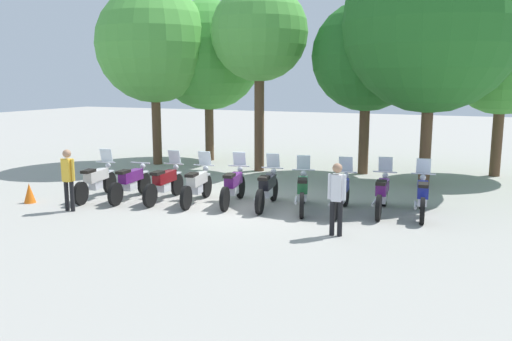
{
  "coord_description": "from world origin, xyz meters",
  "views": [
    {
      "loc": [
        5.55,
        -12.55,
        3.38
      ],
      "look_at": [
        0.0,
        0.5,
        0.9
      ],
      "focal_mm": 36.72,
      "sensor_mm": 36.0,
      "label": 1
    }
  ],
  "objects_px": {
    "tree_4": "(432,23)",
    "motorcycle_5": "(268,188)",
    "tree_0": "(154,45)",
    "person_1": "(68,176)",
    "traffic_cone": "(29,193)",
    "tree_2": "(259,33)",
    "tree_3": "(367,57)",
    "motorcycle_4": "(233,185)",
    "motorcycle_1": "(131,182)",
    "motorcycle_6": "(303,191)",
    "motorcycle_8": "(382,193)",
    "motorcycle_7": "(341,193)",
    "motorcycle_0": "(96,181)",
    "tree_5": "(503,63)",
    "tree_1": "(208,56)",
    "motorcycle_3": "(197,184)",
    "motorcycle_9": "(422,195)",
    "motorcycle_2": "(165,183)",
    "person_0": "(337,194)"
  },
  "relations": [
    {
      "from": "tree_4",
      "to": "motorcycle_5",
      "type": "bearing_deg",
      "value": -127.44
    },
    {
      "from": "tree_0",
      "to": "person_1",
      "type": "bearing_deg",
      "value": -73.33
    },
    {
      "from": "tree_0",
      "to": "traffic_cone",
      "type": "bearing_deg",
      "value": -85.75
    },
    {
      "from": "tree_2",
      "to": "tree_3",
      "type": "distance_m",
      "value": 3.9
    },
    {
      "from": "motorcycle_4",
      "to": "traffic_cone",
      "type": "distance_m",
      "value": 5.66
    },
    {
      "from": "motorcycle_1",
      "to": "tree_3",
      "type": "distance_m",
      "value": 9.26
    },
    {
      "from": "tree_2",
      "to": "tree_3",
      "type": "relative_size",
      "value": 1.11
    },
    {
      "from": "motorcycle_6",
      "to": "motorcycle_8",
      "type": "relative_size",
      "value": 0.97
    },
    {
      "from": "motorcycle_7",
      "to": "tree_4",
      "type": "relative_size",
      "value": 0.28
    },
    {
      "from": "motorcycle_0",
      "to": "tree_5",
      "type": "relative_size",
      "value": 0.38
    },
    {
      "from": "motorcycle_0",
      "to": "motorcycle_5",
      "type": "height_order",
      "value": "same"
    },
    {
      "from": "tree_3",
      "to": "traffic_cone",
      "type": "bearing_deg",
      "value": -132.73
    },
    {
      "from": "motorcycle_5",
      "to": "tree_1",
      "type": "distance_m",
      "value": 9.37
    },
    {
      "from": "motorcycle_7",
      "to": "tree_0",
      "type": "bearing_deg",
      "value": 57.6
    },
    {
      "from": "motorcycle_1",
      "to": "motorcycle_3",
      "type": "bearing_deg",
      "value": -85.2
    },
    {
      "from": "motorcycle_9",
      "to": "tree_4",
      "type": "bearing_deg",
      "value": -1.33
    },
    {
      "from": "motorcycle_1",
      "to": "motorcycle_3",
      "type": "height_order",
      "value": "motorcycle_3"
    },
    {
      "from": "motorcycle_1",
      "to": "motorcycle_2",
      "type": "xyz_separation_m",
      "value": [
        0.98,
        0.24,
        0.01
      ]
    },
    {
      "from": "motorcycle_0",
      "to": "tree_1",
      "type": "xyz_separation_m",
      "value": [
        -0.44,
        7.69,
        3.81
      ]
    },
    {
      "from": "motorcycle_7",
      "to": "motorcycle_9",
      "type": "xyz_separation_m",
      "value": [
        1.95,
        0.49,
        0.0
      ]
    },
    {
      "from": "motorcycle_5",
      "to": "person_0",
      "type": "relative_size",
      "value": 1.36
    },
    {
      "from": "person_0",
      "to": "tree_3",
      "type": "bearing_deg",
      "value": -175.68
    },
    {
      "from": "motorcycle_3",
      "to": "tree_1",
      "type": "distance_m",
      "value": 8.69
    },
    {
      "from": "person_1",
      "to": "tree_2",
      "type": "xyz_separation_m",
      "value": [
        2.18,
        7.53,
        4.06
      ]
    },
    {
      "from": "tree_1",
      "to": "tree_3",
      "type": "distance_m",
      "value": 6.68
    },
    {
      "from": "motorcycle_9",
      "to": "motorcycle_0",
      "type": "bearing_deg",
      "value": 94.49
    },
    {
      "from": "motorcycle_9",
      "to": "motorcycle_6",
      "type": "bearing_deg",
      "value": 95.76
    },
    {
      "from": "motorcycle_0",
      "to": "tree_1",
      "type": "height_order",
      "value": "tree_1"
    },
    {
      "from": "tree_1",
      "to": "traffic_cone",
      "type": "xyz_separation_m",
      "value": [
        -0.91,
        -8.86,
        -4.05
      ]
    },
    {
      "from": "tree_3",
      "to": "motorcycle_1",
      "type": "bearing_deg",
      "value": -127.84
    },
    {
      "from": "motorcycle_8",
      "to": "tree_0",
      "type": "distance_m",
      "value": 11.43
    },
    {
      "from": "tree_2",
      "to": "tree_5",
      "type": "xyz_separation_m",
      "value": [
        8.08,
        2.28,
        -1.08
      ]
    },
    {
      "from": "tree_3",
      "to": "tree_5",
      "type": "distance_m",
      "value": 4.6
    },
    {
      "from": "motorcycle_4",
      "to": "motorcycle_3",
      "type": "bearing_deg",
      "value": 96.45
    },
    {
      "from": "motorcycle_1",
      "to": "motorcycle_4",
      "type": "bearing_deg",
      "value": -83.45
    },
    {
      "from": "motorcycle_7",
      "to": "tree_3",
      "type": "relative_size",
      "value": 0.36
    },
    {
      "from": "tree_4",
      "to": "tree_5",
      "type": "distance_m",
      "value": 3.64
    },
    {
      "from": "motorcycle_0",
      "to": "motorcycle_5",
      "type": "relative_size",
      "value": 1.0
    },
    {
      "from": "motorcycle_8",
      "to": "motorcycle_9",
      "type": "distance_m",
      "value": 0.98
    },
    {
      "from": "motorcycle_6",
      "to": "tree_3",
      "type": "height_order",
      "value": "tree_3"
    },
    {
      "from": "motorcycle_0",
      "to": "person_0",
      "type": "height_order",
      "value": "person_0"
    },
    {
      "from": "motorcycle_3",
      "to": "motorcycle_4",
      "type": "height_order",
      "value": "same"
    },
    {
      "from": "motorcycle_7",
      "to": "person_0",
      "type": "distance_m",
      "value": 2.12
    },
    {
      "from": "motorcycle_8",
      "to": "tree_2",
      "type": "relative_size",
      "value": 0.32
    },
    {
      "from": "tree_4",
      "to": "motorcycle_8",
      "type": "bearing_deg",
      "value": -98.83
    },
    {
      "from": "motorcycle_6",
      "to": "person_1",
      "type": "relative_size",
      "value": 1.32
    },
    {
      "from": "person_0",
      "to": "tree_3",
      "type": "relative_size",
      "value": 0.26
    },
    {
      "from": "motorcycle_1",
      "to": "motorcycle_7",
      "type": "xyz_separation_m",
      "value": [
        5.86,
        0.87,
        0.01
      ]
    },
    {
      "from": "person_1",
      "to": "motorcycle_3",
      "type": "bearing_deg",
      "value": 124.6
    },
    {
      "from": "motorcycle_8",
      "to": "tree_5",
      "type": "relative_size",
      "value": 0.38
    }
  ]
}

